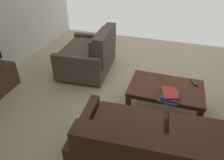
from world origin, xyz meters
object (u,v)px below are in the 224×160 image
Objects in this scene: loveseat_near at (90,55)px; coffee_table at (166,90)px; book_stack at (170,96)px; tv_remote at (194,83)px; sofa_main at (163,154)px.

loveseat_near is 1.64m from coffee_table.
tv_remote is (-0.32, -0.48, -0.04)m from book_stack.
coffee_table is 0.44m from tv_remote.
sofa_main is at bearing 91.19° from book_stack.
book_stack is at bearing 147.49° from loveseat_near.
sofa_main reaches higher than coffee_table.
book_stack is at bearing 56.74° from tv_remote.
loveseat_near is at bearing -32.51° from book_stack.
loveseat_near reaches higher than tv_remote.
sofa_main is at bearing 130.29° from loveseat_near.
coffee_table is (0.08, -1.13, -0.02)m from sofa_main.
coffee_table is at bearing 154.31° from loveseat_near.
sofa_main is 1.37m from tv_remote.
sofa_main reaches higher than tv_remote.
loveseat_near is (1.56, -1.84, -0.01)m from sofa_main.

